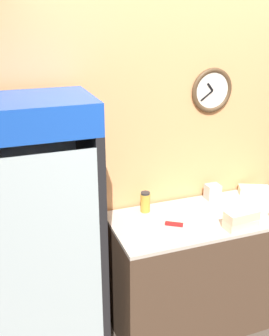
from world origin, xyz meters
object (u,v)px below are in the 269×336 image
sandwich_stack_middle (242,216)px  sandwich_flat_right (254,190)px  sandwich_stack_bottom (241,224)px  chefs_knife (184,226)px  condiment_jar (145,202)px  beverage_cooler (37,229)px  napkin_dispenser (213,192)px

sandwich_stack_middle → sandwich_flat_right: size_ratio=0.88×
sandwich_stack_bottom → chefs_knife: bearing=157.9°
sandwich_stack_middle → condiment_jar: bearing=139.5°
chefs_knife → sandwich_stack_middle: bearing=-22.1°
beverage_cooler → chefs_knife: 0.98m
napkin_dispenser → condiment_jar: bearing=-178.4°
sandwich_stack_bottom → sandwich_stack_middle: (0.00, 0.00, 0.06)m
condiment_jar → sandwich_stack_middle: bearing=-40.5°
beverage_cooler → sandwich_stack_bottom: 1.35m
sandwich_flat_right → condiment_jar: 0.95m
beverage_cooler → sandwich_stack_middle: size_ratio=7.94×
beverage_cooler → sandwich_flat_right: size_ratio=6.97×
sandwich_flat_right → chefs_knife: sandwich_flat_right is taller
chefs_knife → condiment_jar: condiment_jar is taller
sandwich_stack_bottom → condiment_jar: bearing=139.5°
sandwich_stack_bottom → napkin_dispenser: bearing=83.6°
napkin_dispenser → sandwich_stack_middle: bearing=-96.4°
condiment_jar → beverage_cooler: bearing=-168.3°
sandwich_stack_middle → napkin_dispenser: 0.47m
sandwich_stack_middle → chefs_knife: bearing=157.9°
chefs_knife → condiment_jar: (-0.17, 0.30, 0.07)m
sandwich_stack_middle → chefs_knife: 0.39m
napkin_dispenser → chefs_knife: bearing=-142.0°
sandwich_stack_bottom → condiment_jar: condiment_jar is taller
sandwich_stack_bottom → chefs_knife: size_ratio=0.72×
beverage_cooler → sandwich_stack_middle: beverage_cooler is taller
sandwich_flat_right → napkin_dispenser: (-0.37, 0.03, 0.03)m
beverage_cooler → sandwich_stack_middle: bearing=-12.0°
beverage_cooler → sandwich_flat_right: bearing=5.1°
chefs_knife → condiment_jar: size_ratio=2.10×
sandwich_stack_bottom → chefs_knife: sandwich_stack_bottom is taller
chefs_knife → napkin_dispenser: napkin_dispenser is taller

